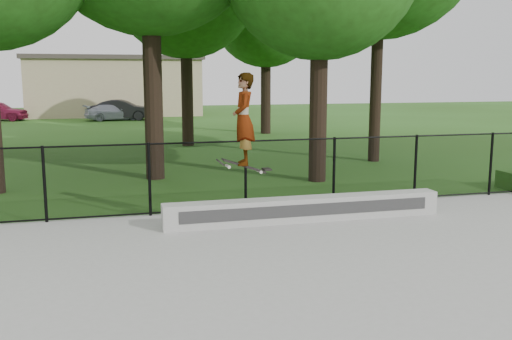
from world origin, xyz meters
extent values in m
plane|color=#295116|center=(0.00, 0.00, 0.00)|extent=(100.00, 100.00, 0.00)
cube|color=gray|center=(0.00, 0.00, 0.03)|extent=(14.00, 12.00, 0.06)
cube|color=#AFB0AB|center=(0.91, 4.70, 0.30)|extent=(5.58, 0.40, 0.47)
imported|color=black|center=(-1.72, 32.87, 0.66)|extent=(3.80, 2.01, 1.31)
imported|color=#ACAEC3|center=(-2.29, 32.69, 0.52)|extent=(3.56, 2.17, 1.05)
cube|color=black|center=(-0.37, 4.52, 1.23)|extent=(0.81, 0.23, 0.30)
imported|color=#A7C3DC|center=(-0.37, 4.52, 2.10)|extent=(0.50, 0.67, 1.68)
cylinder|color=black|center=(-4.00, 5.90, 0.81)|extent=(0.06, 0.06, 1.50)
cylinder|color=black|center=(-2.00, 5.90, 0.81)|extent=(0.06, 0.06, 1.50)
cylinder|color=black|center=(0.00, 5.90, 0.81)|extent=(0.06, 0.06, 1.50)
cylinder|color=black|center=(2.00, 5.90, 0.81)|extent=(0.06, 0.06, 1.50)
cylinder|color=black|center=(4.00, 5.90, 0.81)|extent=(0.06, 0.06, 1.50)
cylinder|color=black|center=(6.00, 5.90, 0.81)|extent=(0.06, 0.06, 1.50)
cylinder|color=black|center=(0.00, 5.90, 1.53)|extent=(16.00, 0.04, 0.04)
cylinder|color=black|center=(0.00, 5.90, 0.11)|extent=(16.00, 0.04, 0.04)
cube|color=black|center=(0.00, 5.90, 0.81)|extent=(16.00, 0.01, 1.50)
cylinder|color=black|center=(-1.50, 10.50, 2.68)|extent=(0.44, 0.44, 5.37)
cylinder|color=black|center=(2.80, 9.00, 2.24)|extent=(0.44, 0.44, 4.48)
cylinder|color=black|center=(6.00, 12.00, 2.76)|extent=(0.44, 0.44, 5.52)
cylinder|color=black|center=(0.50, 18.00, 2.43)|extent=(0.44, 0.44, 4.86)
cylinder|color=black|center=(5.00, 22.00, 2.24)|extent=(0.44, 0.44, 4.47)
sphere|color=#1E4512|center=(5.00, 22.00, 5.95)|extent=(5.37, 5.37, 5.37)
cube|color=tan|center=(-2.00, 38.00, 2.00)|extent=(12.00, 6.00, 4.00)
cube|color=#3F3833|center=(-2.00, 38.00, 4.15)|extent=(12.40, 6.40, 0.30)
camera|label=1|loc=(-2.82, -5.58, 2.88)|focal=40.00mm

